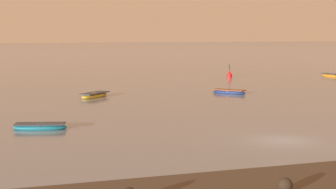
{
  "coord_description": "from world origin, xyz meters",
  "views": [
    {
      "loc": [
        -18.73,
        -31.68,
        7.2
      ],
      "look_at": [
        -0.25,
        23.81,
        0.6
      ],
      "focal_mm": 57.96,
      "sensor_mm": 36.0,
      "label": 1
    }
  ],
  "objects_px": {
    "rowboat_moored_0": "(40,127)",
    "rowboat_moored_7": "(331,75)",
    "rowboat_moored_4": "(94,95)",
    "rowboat_moored_6": "(229,92)",
    "channel_buoy": "(229,74)"
  },
  "relations": [
    {
      "from": "rowboat_moored_4",
      "to": "rowboat_moored_6",
      "type": "bearing_deg",
      "value": 129.07
    },
    {
      "from": "rowboat_moored_0",
      "to": "channel_buoy",
      "type": "xyz_separation_m",
      "value": [
        34.3,
        40.19,
        0.29
      ]
    },
    {
      "from": "rowboat_moored_6",
      "to": "rowboat_moored_7",
      "type": "relative_size",
      "value": 0.98
    },
    {
      "from": "rowboat_moored_6",
      "to": "rowboat_moored_4",
      "type": "bearing_deg",
      "value": 43.66
    },
    {
      "from": "rowboat_moored_0",
      "to": "rowboat_moored_7",
      "type": "bearing_deg",
      "value": 50.17
    },
    {
      "from": "rowboat_moored_0",
      "to": "rowboat_moored_6",
      "type": "xyz_separation_m",
      "value": [
        23.94,
        17.92,
        0.01
      ]
    },
    {
      "from": "rowboat_moored_7",
      "to": "channel_buoy",
      "type": "height_order",
      "value": "channel_buoy"
    },
    {
      "from": "rowboat_moored_0",
      "to": "rowboat_moored_4",
      "type": "height_order",
      "value": "rowboat_moored_4"
    },
    {
      "from": "rowboat_moored_0",
      "to": "rowboat_moored_4",
      "type": "bearing_deg",
      "value": 82.84
    },
    {
      "from": "rowboat_moored_0",
      "to": "rowboat_moored_7",
      "type": "distance_m",
      "value": 62.75
    },
    {
      "from": "rowboat_moored_4",
      "to": "rowboat_moored_6",
      "type": "height_order",
      "value": "rowboat_moored_4"
    },
    {
      "from": "rowboat_moored_7",
      "to": "channel_buoy",
      "type": "xyz_separation_m",
      "value": [
        -16.9,
        3.9,
        0.28
      ]
    },
    {
      "from": "rowboat_moored_6",
      "to": "rowboat_moored_7",
      "type": "bearing_deg",
      "value": -97.26
    },
    {
      "from": "rowboat_moored_0",
      "to": "channel_buoy",
      "type": "relative_size",
      "value": 1.86
    },
    {
      "from": "rowboat_moored_0",
      "to": "rowboat_moored_6",
      "type": "height_order",
      "value": "rowboat_moored_6"
    }
  ]
}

